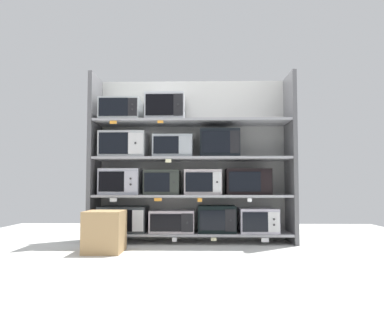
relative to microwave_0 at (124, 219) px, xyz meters
The scene contains 33 objects.
ground 1.34m from the microwave_0, 49.68° to the right, with size 6.39×6.00×0.02m, color silver.
back_panel 1.16m from the microwave_0, 16.29° to the left, with size 2.59×0.04×2.08m, color #B2B2AD.
upright_left 0.85m from the microwave_0, behind, with size 0.05×0.45×2.08m, color #5B5B5E.
upright_right 2.20m from the microwave_0, ahead, with size 0.05×0.45×2.08m, color #5B5B5E.
shelf_0 0.86m from the microwave_0, ahead, with size 2.39×0.45×0.03m, color #99999E.
microwave_0 is the anchor object (origin of this frame).
microwave_1 0.60m from the microwave_0, ahead, with size 0.54×0.40×0.27m.
microwave_2 1.15m from the microwave_0, ahead, with size 0.46×0.38×0.32m.
microwave_3 1.65m from the microwave_0, ahead, with size 0.46×0.43×0.29m.
price_tag_0 0.31m from the microwave_0, 84.12° to the right, with size 0.07×0.00×0.04m, color beige.
price_tag_1 0.72m from the microwave_0, 18.99° to the right, with size 0.06×0.00×0.05m, color white.
price_tag_2 1.14m from the microwave_0, 11.40° to the right, with size 0.07×0.00×0.04m, color beige.
price_tag_3 1.72m from the microwave_0, ahead, with size 0.09×0.00×0.05m, color white.
shelf_1 0.89m from the microwave_0, ahead, with size 2.39×0.45×0.03m, color #99999E.
microwave_4 0.46m from the microwave_0, behind, with size 0.49×0.35×0.32m.
microwave_5 0.66m from the microwave_0, ahead, with size 0.43×0.38×0.30m.
microwave_6 1.08m from the microwave_0, ahead, with size 0.45×0.35×0.31m.
microwave_7 1.60m from the microwave_0, ahead, with size 0.54×0.34×0.32m.
price_tag_4 0.34m from the microwave_0, 108.79° to the right, with size 0.08×0.00×0.04m, color white.
price_tag_5 0.56m from the microwave_0, 26.19° to the right, with size 0.09×0.00×0.04m, color orange.
price_tag_6 1.00m from the microwave_0, 13.28° to the right, with size 0.05×0.00×0.04m, color orange.
price_tag_7 1.56m from the microwave_0, ahead, with size 0.05×0.00×0.04m, color white.
shelf_2 1.13m from the microwave_0, ahead, with size 2.39×0.45×0.03m, color #99999E.
microwave_8 0.92m from the microwave_0, behind, with size 0.56×0.40×0.32m.
microwave_9 1.09m from the microwave_0, ahead, with size 0.48×0.39×0.27m.
microwave_10 1.51m from the microwave_0, ahead, with size 0.48×0.41×0.34m.
price_tag_8 0.93m from the microwave_0, 21.23° to the right, with size 0.07×0.00×0.04m, color beige.
shelf_3 1.47m from the microwave_0, ahead, with size 2.39×0.45×0.03m, color #99999E.
microwave_11 1.35m from the microwave_0, behind, with size 0.49×0.43×0.27m.
microwave_12 1.48m from the microwave_0, ahead, with size 0.48×0.37×0.33m.
price_tag_9 1.19m from the microwave_0, 111.51° to the right, with size 0.08×0.00×0.04m, color orange.
price_tag_10 1.28m from the microwave_0, 25.10° to the right, with size 0.07×0.00×0.03m, color orange.
shipping_carton 0.63m from the microwave_0, 95.14° to the right, with size 0.38×0.38×0.43m, color tan.
Camera 1 is at (0.09, -4.12, 0.69)m, focal length 31.13 mm.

